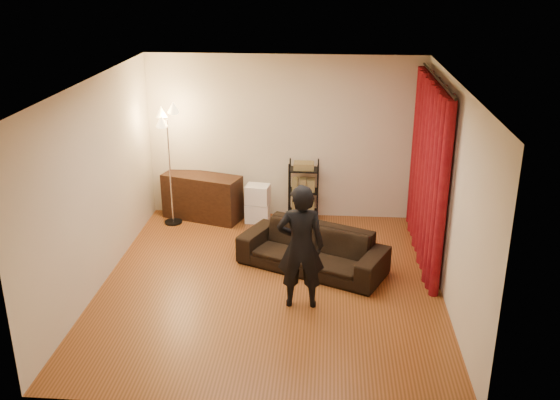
# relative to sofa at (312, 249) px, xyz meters

# --- Properties ---
(floor) EXTENTS (5.00, 5.00, 0.00)m
(floor) POSITION_rel_sofa_xyz_m (-0.53, -0.51, -0.30)
(floor) COLOR brown
(floor) RESTS_ON ground
(ceiling) EXTENTS (5.00, 5.00, 0.00)m
(ceiling) POSITION_rel_sofa_xyz_m (-0.53, -0.51, 2.40)
(ceiling) COLOR white
(ceiling) RESTS_ON ground
(wall_back) EXTENTS (5.00, 0.00, 5.00)m
(wall_back) POSITION_rel_sofa_xyz_m (-0.53, 1.99, 1.05)
(wall_back) COLOR beige
(wall_back) RESTS_ON ground
(wall_front) EXTENTS (5.00, 0.00, 5.00)m
(wall_front) POSITION_rel_sofa_xyz_m (-0.53, -3.01, 1.05)
(wall_front) COLOR beige
(wall_front) RESTS_ON ground
(wall_left) EXTENTS (0.00, 5.00, 5.00)m
(wall_left) POSITION_rel_sofa_xyz_m (-2.78, -0.51, 1.05)
(wall_left) COLOR beige
(wall_left) RESTS_ON ground
(wall_right) EXTENTS (0.00, 5.00, 5.00)m
(wall_right) POSITION_rel_sofa_xyz_m (1.72, -0.51, 1.05)
(wall_right) COLOR beige
(wall_right) RESTS_ON ground
(curtain_rod) EXTENTS (0.04, 2.65, 0.04)m
(curtain_rod) POSITION_rel_sofa_xyz_m (1.62, 0.61, 2.28)
(curtain_rod) COLOR black
(curtain_rod) RESTS_ON wall_right
(curtain) EXTENTS (0.22, 2.65, 2.55)m
(curtain) POSITION_rel_sofa_xyz_m (1.60, 0.61, 0.98)
(curtain) COLOR maroon
(curtain) RESTS_ON ground
(sofa) EXTENTS (2.19, 1.57, 0.60)m
(sofa) POSITION_rel_sofa_xyz_m (0.00, 0.00, 0.00)
(sofa) COLOR black
(sofa) RESTS_ON ground
(person) EXTENTS (0.60, 0.41, 1.60)m
(person) POSITION_rel_sofa_xyz_m (-0.12, -1.00, 0.50)
(person) COLOR black
(person) RESTS_ON ground
(media_cabinet) EXTENTS (1.38, 0.85, 0.75)m
(media_cabinet) POSITION_rel_sofa_xyz_m (-1.89, 1.71, 0.08)
(media_cabinet) COLOR black
(media_cabinet) RESTS_ON ground
(storage_boxes) EXTENTS (0.41, 0.34, 0.64)m
(storage_boxes) POSITION_rel_sofa_xyz_m (-0.96, 1.63, 0.02)
(storage_boxes) COLOR white
(storage_boxes) RESTS_ON ground
(wire_shelf) EXTENTS (0.51, 0.39, 1.02)m
(wire_shelf) POSITION_rel_sofa_xyz_m (-0.20, 1.76, 0.21)
(wire_shelf) COLOR black
(wire_shelf) RESTS_ON ground
(floor_lamp) EXTENTS (0.42, 0.42, 1.94)m
(floor_lamp) POSITION_rel_sofa_xyz_m (-2.34, 1.46, 0.67)
(floor_lamp) COLOR silver
(floor_lamp) RESTS_ON ground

